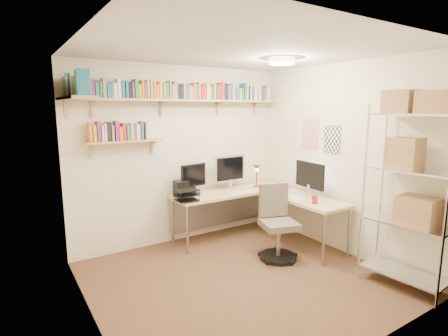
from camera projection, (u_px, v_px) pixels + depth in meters
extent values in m
plane|color=#4E3921|center=(242.00, 278.00, 3.99)|extent=(3.20, 3.20, 0.00)
cube|color=beige|center=(182.00, 155.00, 5.01)|extent=(3.20, 0.04, 2.50)
cube|color=beige|center=(88.00, 189.00, 2.92)|extent=(0.04, 3.00, 2.50)
cube|color=beige|center=(340.00, 159.00, 4.63)|extent=(0.04, 3.00, 2.50)
cube|color=beige|center=(364.00, 201.00, 2.53)|extent=(3.20, 0.04, 2.50)
cube|color=silver|center=(244.00, 50.00, 3.56)|extent=(3.20, 3.00, 0.04)
cube|color=white|center=(310.00, 134.00, 5.03)|extent=(0.01, 0.30, 0.42)
cube|color=white|center=(332.00, 139.00, 4.71)|extent=(0.01, 0.28, 0.38)
cylinder|color=#FFEAC6|center=(282.00, 61.00, 4.11)|extent=(0.30, 0.30, 0.06)
cube|color=tan|center=(184.00, 101.00, 4.78)|extent=(3.05, 0.25, 0.03)
cube|color=tan|center=(76.00, 98.00, 3.64)|extent=(0.25, 1.00, 0.03)
cube|color=tan|center=(124.00, 141.00, 4.43)|extent=(0.95, 0.20, 0.02)
cube|color=tan|center=(93.00, 105.00, 4.20)|extent=(0.03, 0.20, 0.20)
cube|color=tan|center=(162.00, 106.00, 4.69)|extent=(0.03, 0.20, 0.20)
cube|color=tan|center=(219.00, 106.00, 5.17)|extent=(0.03, 0.20, 0.20)
cube|color=tan|center=(256.00, 106.00, 5.54)|extent=(0.03, 0.20, 0.20)
cube|color=#78217D|center=(69.00, 88.00, 3.98)|extent=(0.03, 0.12, 0.22)
cube|color=#2D6B88|center=(72.00, 88.00, 4.00)|extent=(0.03, 0.14, 0.23)
cube|color=gray|center=(77.00, 90.00, 4.02)|extent=(0.04, 0.15, 0.18)
cube|color=#1A618B|center=(81.00, 89.00, 4.05)|extent=(0.03, 0.14, 0.19)
cube|color=orange|center=(84.00, 89.00, 4.07)|extent=(0.04, 0.15, 0.21)
cube|color=orange|center=(89.00, 89.00, 4.09)|extent=(0.03, 0.14, 0.22)
cube|color=#78217D|center=(92.00, 89.00, 4.11)|extent=(0.04, 0.11, 0.20)
cube|color=#2D6B88|center=(96.00, 90.00, 4.14)|extent=(0.04, 0.12, 0.18)
cube|color=#297C2C|center=(100.00, 90.00, 4.16)|extent=(0.03, 0.11, 0.20)
cube|color=gray|center=(104.00, 88.00, 4.18)|extent=(0.04, 0.12, 0.24)
cube|color=#1A618B|center=(108.00, 91.00, 4.22)|extent=(0.04, 0.14, 0.17)
cube|color=#2D6B88|center=(111.00, 91.00, 4.23)|extent=(0.02, 0.14, 0.18)
cube|color=beige|center=(114.00, 91.00, 4.25)|extent=(0.04, 0.12, 0.18)
cube|color=beige|center=(118.00, 89.00, 4.28)|extent=(0.04, 0.12, 0.24)
cube|color=#1A618B|center=(122.00, 90.00, 4.30)|extent=(0.03, 0.14, 0.21)
cube|color=#1A618B|center=(126.00, 90.00, 4.33)|extent=(0.03, 0.14, 0.21)
cube|color=black|center=(129.00, 91.00, 4.35)|extent=(0.03, 0.12, 0.18)
cube|color=#78217D|center=(132.00, 90.00, 4.37)|extent=(0.02, 0.15, 0.20)
cube|color=#297C2C|center=(135.00, 89.00, 4.39)|extent=(0.04, 0.15, 0.24)
cube|color=#9CB622|center=(139.00, 92.00, 4.42)|extent=(0.03, 0.13, 0.18)
cube|color=orange|center=(141.00, 89.00, 4.43)|extent=(0.02, 0.15, 0.23)
cube|color=#78217D|center=(144.00, 91.00, 4.45)|extent=(0.03, 0.13, 0.21)
cube|color=#9CB622|center=(147.00, 89.00, 4.47)|extent=(0.03, 0.13, 0.24)
cube|color=gray|center=(150.00, 89.00, 4.50)|extent=(0.03, 0.13, 0.24)
cube|color=orange|center=(154.00, 90.00, 4.52)|extent=(0.03, 0.11, 0.22)
cube|color=orange|center=(156.00, 92.00, 4.55)|extent=(0.04, 0.12, 0.18)
cube|color=#9CB622|center=(159.00, 90.00, 4.57)|extent=(0.04, 0.12, 0.23)
cube|color=gray|center=(163.00, 91.00, 4.59)|extent=(0.03, 0.15, 0.20)
cube|color=#297C2C|center=(166.00, 91.00, 4.62)|extent=(0.04, 0.12, 0.21)
cube|color=gray|center=(169.00, 90.00, 4.64)|extent=(0.02, 0.13, 0.24)
cube|color=gray|center=(171.00, 92.00, 4.66)|extent=(0.03, 0.15, 0.19)
cube|color=gray|center=(174.00, 90.00, 4.68)|extent=(0.04, 0.15, 0.24)
cube|color=black|center=(177.00, 91.00, 4.70)|extent=(0.03, 0.13, 0.21)
cube|color=black|center=(180.00, 93.00, 4.73)|extent=(0.03, 0.12, 0.17)
cube|color=gray|center=(183.00, 91.00, 4.75)|extent=(0.03, 0.13, 0.21)
cube|color=#2D6B88|center=(186.00, 93.00, 4.78)|extent=(0.04, 0.11, 0.18)
cube|color=gray|center=(188.00, 93.00, 4.80)|extent=(0.04, 0.13, 0.19)
cube|color=orange|center=(191.00, 93.00, 4.82)|extent=(0.03, 0.11, 0.18)
cube|color=orange|center=(193.00, 91.00, 4.83)|extent=(0.02, 0.12, 0.23)
cube|color=#1A618B|center=(195.00, 92.00, 4.85)|extent=(0.03, 0.12, 0.21)
cube|color=orange|center=(198.00, 91.00, 4.87)|extent=(0.03, 0.13, 0.24)
cube|color=red|center=(200.00, 93.00, 4.89)|extent=(0.03, 0.13, 0.18)
cube|color=red|center=(202.00, 92.00, 4.91)|extent=(0.04, 0.14, 0.20)
cube|color=beige|center=(206.00, 91.00, 4.94)|extent=(0.03, 0.15, 0.23)
cube|color=#9CB622|center=(208.00, 93.00, 4.96)|extent=(0.03, 0.14, 0.19)
cube|color=#78217D|center=(210.00, 93.00, 4.99)|extent=(0.03, 0.14, 0.18)
cube|color=#9CB622|center=(213.00, 92.00, 5.01)|extent=(0.03, 0.12, 0.22)
cube|color=#297C2C|center=(215.00, 93.00, 5.03)|extent=(0.02, 0.14, 0.21)
cube|color=red|center=(218.00, 92.00, 5.05)|extent=(0.04, 0.13, 0.22)
cube|color=red|center=(221.00, 91.00, 5.07)|extent=(0.04, 0.15, 0.25)
cube|color=black|center=(224.00, 91.00, 5.10)|extent=(0.04, 0.12, 0.24)
cube|color=#1A618B|center=(226.00, 93.00, 5.13)|extent=(0.04, 0.15, 0.21)
cube|color=#78217D|center=(229.00, 92.00, 5.15)|extent=(0.02, 0.12, 0.23)
cube|color=gray|center=(231.00, 92.00, 5.17)|extent=(0.04, 0.13, 0.24)
cube|color=#2D6B88|center=(234.00, 93.00, 5.20)|extent=(0.03, 0.12, 0.21)
cube|color=#2D6B88|center=(236.00, 94.00, 5.22)|extent=(0.04, 0.12, 0.18)
cube|color=#9CB622|center=(239.00, 94.00, 5.25)|extent=(0.04, 0.11, 0.17)
cube|color=#297C2C|center=(241.00, 94.00, 5.27)|extent=(0.03, 0.12, 0.17)
cube|color=#1A618B|center=(243.00, 92.00, 5.29)|extent=(0.03, 0.14, 0.25)
cube|color=beige|center=(245.00, 92.00, 5.31)|extent=(0.02, 0.15, 0.24)
cube|color=black|center=(247.00, 93.00, 5.33)|extent=(0.04, 0.13, 0.21)
cube|color=beige|center=(249.00, 92.00, 5.35)|extent=(0.03, 0.12, 0.24)
cube|color=#2D6B88|center=(251.00, 94.00, 5.38)|extent=(0.02, 0.14, 0.19)
cube|color=beige|center=(253.00, 93.00, 5.39)|extent=(0.04, 0.15, 0.22)
cube|color=gray|center=(256.00, 94.00, 5.42)|extent=(0.04, 0.14, 0.19)
cube|color=beige|center=(258.00, 93.00, 5.44)|extent=(0.04, 0.13, 0.22)
cube|color=red|center=(260.00, 93.00, 5.47)|extent=(0.03, 0.12, 0.22)
cube|color=#1A618B|center=(262.00, 95.00, 5.49)|extent=(0.04, 0.12, 0.18)
cube|color=gray|center=(264.00, 93.00, 5.51)|extent=(0.02, 0.14, 0.24)
cube|color=beige|center=(266.00, 94.00, 5.53)|extent=(0.04, 0.13, 0.21)
cube|color=#1A618B|center=(83.00, 82.00, 3.26)|extent=(0.12, 0.04, 0.25)
cube|color=#297C2C|center=(82.00, 83.00, 3.30)|extent=(0.13, 0.03, 0.23)
cube|color=black|center=(82.00, 86.00, 3.33)|extent=(0.13, 0.03, 0.19)
cube|color=gray|center=(81.00, 86.00, 3.37)|extent=(0.14, 0.04, 0.19)
cube|color=gray|center=(80.00, 86.00, 3.41)|extent=(0.14, 0.04, 0.19)
cube|color=beige|center=(79.00, 84.00, 3.44)|extent=(0.15, 0.03, 0.24)
cube|color=#297C2C|center=(78.00, 85.00, 3.48)|extent=(0.12, 0.04, 0.23)
cube|color=#2D6B88|center=(77.00, 85.00, 3.51)|extent=(0.12, 0.02, 0.22)
cube|color=#1A618B|center=(76.00, 85.00, 3.55)|extent=(0.14, 0.04, 0.22)
cube|color=#297C2C|center=(76.00, 88.00, 3.59)|extent=(0.14, 0.02, 0.18)
cube|color=beige|center=(75.00, 88.00, 3.61)|extent=(0.12, 0.03, 0.19)
cube|color=#78217D|center=(74.00, 88.00, 3.65)|extent=(0.12, 0.04, 0.18)
cube|color=beige|center=(73.00, 88.00, 3.69)|extent=(0.14, 0.03, 0.19)
cube|color=#2D6B88|center=(72.00, 85.00, 3.72)|extent=(0.14, 0.04, 0.25)
cube|color=gray|center=(72.00, 88.00, 3.76)|extent=(0.15, 0.03, 0.19)
cube|color=#2D6B88|center=(71.00, 89.00, 3.80)|extent=(0.11, 0.04, 0.18)
cube|color=#9CB622|center=(70.00, 88.00, 3.84)|extent=(0.12, 0.04, 0.20)
cube|color=#297C2C|center=(69.00, 87.00, 3.88)|extent=(0.12, 0.04, 0.23)
cube|color=#9CB622|center=(69.00, 87.00, 3.92)|extent=(0.12, 0.03, 0.23)
cube|color=beige|center=(68.00, 88.00, 3.96)|extent=(0.15, 0.04, 0.22)
cube|color=orange|center=(90.00, 132.00, 4.19)|extent=(0.04, 0.13, 0.24)
cube|color=#9CB622|center=(94.00, 133.00, 4.22)|extent=(0.04, 0.12, 0.21)
cube|color=#78217D|center=(98.00, 132.00, 4.24)|extent=(0.04, 0.12, 0.25)
cube|color=beige|center=(102.00, 133.00, 4.27)|extent=(0.03, 0.13, 0.20)
cube|color=beige|center=(105.00, 132.00, 4.29)|extent=(0.02, 0.13, 0.22)
cube|color=black|center=(108.00, 132.00, 4.31)|extent=(0.04, 0.13, 0.24)
cube|color=gray|center=(112.00, 133.00, 4.34)|extent=(0.03, 0.12, 0.20)
cube|color=#78217D|center=(116.00, 131.00, 4.36)|extent=(0.04, 0.14, 0.25)
cube|color=orange|center=(120.00, 134.00, 4.39)|extent=(0.04, 0.15, 0.17)
cube|color=red|center=(123.00, 132.00, 4.41)|extent=(0.04, 0.15, 0.22)
cube|color=#2D6B88|center=(127.00, 132.00, 4.44)|extent=(0.04, 0.14, 0.20)
cube|color=#9CB622|center=(131.00, 132.00, 4.46)|extent=(0.04, 0.15, 0.22)
cube|color=#78217D|center=(134.00, 132.00, 4.49)|extent=(0.03, 0.11, 0.21)
cube|color=beige|center=(137.00, 132.00, 4.51)|extent=(0.04, 0.11, 0.20)
cube|color=#2D6B88|center=(141.00, 130.00, 4.53)|extent=(0.03, 0.13, 0.24)
cube|color=black|center=(144.00, 131.00, 4.56)|extent=(0.02, 0.12, 0.23)
cube|color=#CFB086|center=(231.00, 192.00, 5.19)|extent=(1.81, 0.57, 0.04)
cube|color=#CFB086|center=(304.00, 199.00, 4.79)|extent=(0.57, 1.24, 0.04)
cylinder|color=gray|center=(188.00, 230.00, 4.60)|extent=(0.04, 0.04, 0.67)
cylinder|color=gray|center=(172.00, 220.00, 4.99)|extent=(0.04, 0.04, 0.67)
cylinder|color=gray|center=(265.00, 203.00, 5.91)|extent=(0.04, 0.04, 0.67)
cylinder|color=gray|center=(324.00, 240.00, 4.25)|extent=(0.04, 0.04, 0.67)
cylinder|color=gray|center=(349.00, 232.00, 4.51)|extent=(0.04, 0.04, 0.67)
cube|color=gray|center=(222.00, 208.00, 5.45)|extent=(1.71, 0.02, 0.52)
cube|color=silver|center=(230.00, 169.00, 5.26)|extent=(0.52, 0.03, 0.40)
cube|color=black|center=(230.00, 169.00, 5.24)|extent=(0.47, 0.00, 0.34)
cube|color=black|center=(193.00, 175.00, 4.93)|extent=(0.42, 0.03, 0.32)
cube|color=black|center=(310.00, 175.00, 4.85)|extent=(0.03, 0.55, 0.36)
cube|color=white|center=(309.00, 175.00, 4.84)|extent=(0.00, 0.50, 0.31)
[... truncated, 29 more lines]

